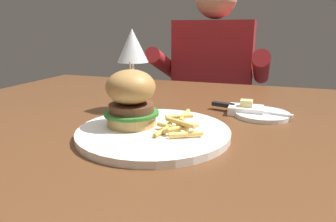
{
  "coord_description": "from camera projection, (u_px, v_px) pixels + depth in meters",
  "views": [
    {
      "loc": [
        0.23,
        -0.65,
        0.94
      ],
      "look_at": [
        0.05,
        -0.1,
        0.78
      ],
      "focal_mm": 32.0,
      "sensor_mm": 36.0,
      "label": 1
    }
  ],
  "objects": [
    {
      "name": "diner_person",
      "position": [
        212.0,
        108.0,
        1.48
      ],
      "size": [
        0.51,
        0.36,
        1.18
      ],
      "color": "#282833",
      "rests_on": "ground"
    },
    {
      "name": "fries_pile",
      "position": [
        178.0,
        125.0,
        0.57
      ],
      "size": [
        0.1,
        0.13,
        0.03
      ],
      "color": "#E0B251",
      "rests_on": "main_plate"
    },
    {
      "name": "burger_sandwich",
      "position": [
        131.0,
        98.0,
        0.59
      ],
      "size": [
        0.11,
        0.11,
        0.13
      ],
      "color": "tan",
      "rests_on": "main_plate"
    },
    {
      "name": "butter_dish",
      "position": [
        246.0,
        110.0,
        0.73
      ],
      "size": [
        0.08,
        0.06,
        0.04
      ],
      "color": "white",
      "rests_on": "dining_table"
    },
    {
      "name": "dining_table",
      "position": [
        162.0,
        147.0,
        0.74
      ],
      "size": [
        1.3,
        0.99,
        0.74
      ],
      "color": "#56331C",
      "rests_on": "ground"
    },
    {
      "name": "wine_glass",
      "position": [
        132.0,
        48.0,
        0.74
      ],
      "size": [
        0.08,
        0.08,
        0.2
      ],
      "color": "silver",
      "rests_on": "dining_table"
    },
    {
      "name": "table_knife",
      "position": [
        242.0,
        108.0,
        0.74
      ],
      "size": [
        0.2,
        0.07,
        0.01
      ],
      "color": "silver",
      "rests_on": "bread_plate"
    },
    {
      "name": "main_plate",
      "position": [
        154.0,
        132.0,
        0.59
      ],
      "size": [
        0.3,
        0.3,
        0.01
      ],
      "primitive_type": "cylinder",
      "color": "white",
      "rests_on": "dining_table"
    },
    {
      "name": "bread_plate",
      "position": [
        262.0,
        114.0,
        0.72
      ],
      "size": [
        0.13,
        0.13,
        0.01
      ],
      "primitive_type": "cylinder",
      "color": "white",
      "rests_on": "dining_table"
    }
  ]
}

